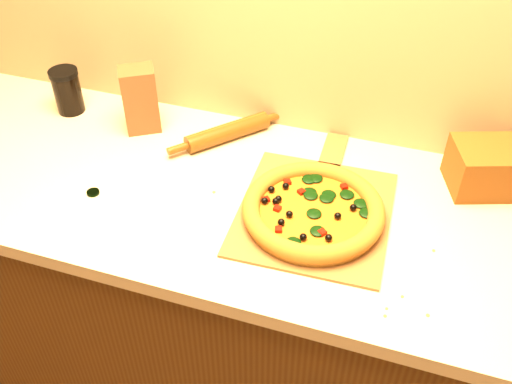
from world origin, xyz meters
name	(u,v)px	position (x,y,z in m)	size (l,w,h in m)	color
cabinet	(251,312)	(0.00, 1.43, 0.43)	(2.80, 0.65, 0.86)	#4B2B10
countertop	(250,201)	(0.00, 1.43, 0.88)	(2.84, 0.68, 0.04)	beige
pizza_peel	(316,209)	(0.17, 1.42, 0.90)	(0.37, 0.54, 0.01)	brown
pizza	(313,210)	(0.17, 1.39, 0.93)	(0.34, 0.34, 0.05)	#AC7C2B
bottle_cap	(93,192)	(-0.38, 1.31, 0.90)	(0.03, 0.03, 0.01)	black
rolling_pin	(228,132)	(-0.14, 1.63, 0.92)	(0.26, 0.29, 0.05)	#512D0D
paper_bag	(140,100)	(-0.39, 1.61, 0.99)	(0.09, 0.08, 0.19)	brown
dark_jar	(67,91)	(-0.64, 1.63, 0.97)	(0.08, 0.08, 0.13)	black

